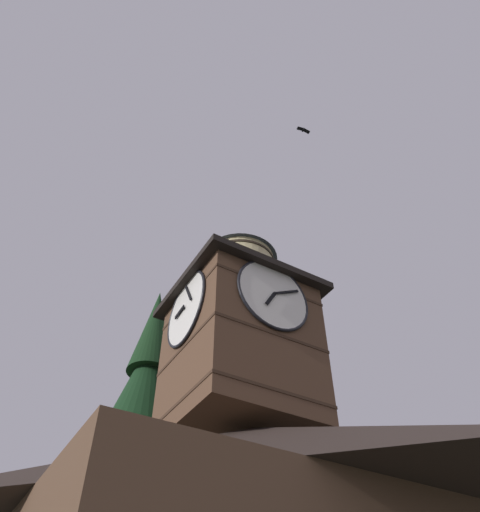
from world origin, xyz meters
name	(u,v)px	position (x,y,z in m)	size (l,w,h in m)	color
clock_tower	(240,338)	(0.05, -3.14, 11.41)	(4.76, 4.76, 8.27)	brown
flying_bird_high	(303,130)	(-1.60, -0.26, 21.55)	(0.65, 0.23, 0.12)	black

